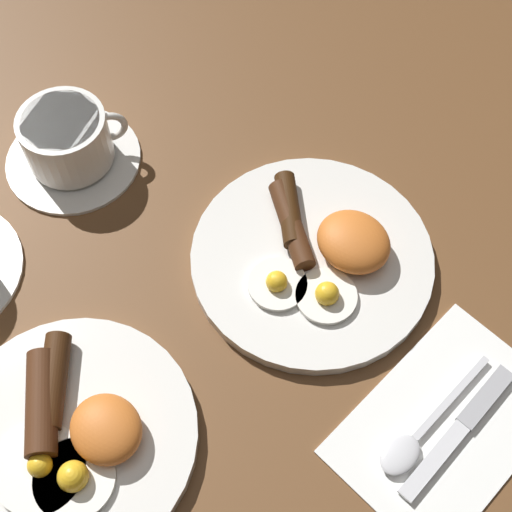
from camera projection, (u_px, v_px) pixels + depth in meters
The scene contains 7 objects.
ground_plane at pixel (311, 262), 0.75m from camera, with size 3.00×3.00×0.00m, color brown.
breakfast_plate_near at pixel (316, 255), 0.74m from camera, with size 0.25×0.25×0.05m.
breakfast_plate_far at pixel (71, 435), 0.65m from camera, with size 0.23×0.23×0.05m.
teacup_near at pixel (68, 143), 0.80m from camera, with size 0.15×0.15×0.07m.
napkin at pixel (446, 424), 0.66m from camera, with size 0.14×0.21×0.01m, color white.
knife at pixel (464, 424), 0.66m from camera, with size 0.02×0.16×0.01m.
spoon at pixel (412, 441), 0.65m from camera, with size 0.03×0.15×0.01m.
Camera 1 is at (-0.23, 0.30, 0.66)m, focal length 50.00 mm.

